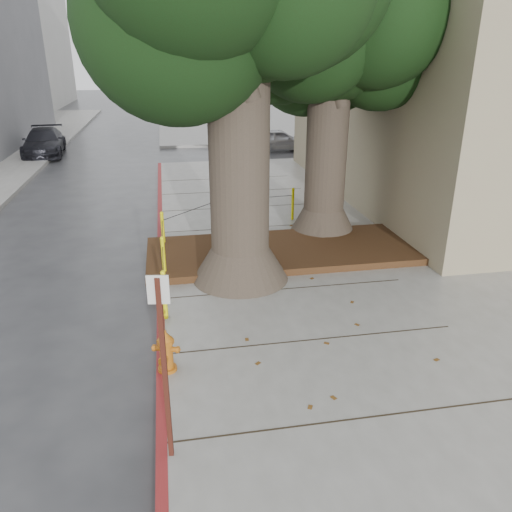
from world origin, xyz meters
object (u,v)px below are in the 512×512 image
(signpost, at_px, (164,360))
(car_silver, at_px, (278,140))
(fire_hydrant, at_px, (166,351))
(car_dark, at_px, (44,142))
(car_red, at_px, (364,137))

(signpost, height_order, car_silver, signpost)
(fire_hydrant, height_order, car_silver, car_silver)
(car_dark, bearing_deg, car_red, -9.17)
(fire_hydrant, relative_size, car_dark, 0.16)
(fire_hydrant, relative_size, signpost, 0.29)
(car_red, relative_size, car_dark, 0.89)
(fire_hydrant, bearing_deg, car_dark, 124.28)
(fire_hydrant, bearing_deg, car_red, 78.84)
(signpost, bearing_deg, fire_hydrant, 99.35)
(car_red, bearing_deg, car_silver, 87.90)
(fire_hydrant, xyz_separation_m, car_silver, (5.87, 18.71, 0.09))
(fire_hydrant, height_order, car_dark, car_dark)
(car_silver, relative_size, car_dark, 0.76)
(signpost, xyz_separation_m, car_silver, (5.85, 20.47, -0.91))
(signpost, bearing_deg, car_red, 71.51)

